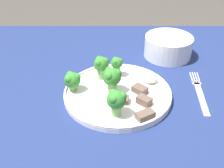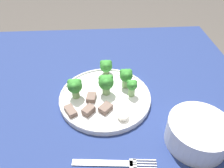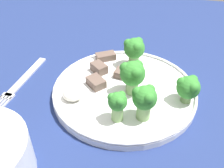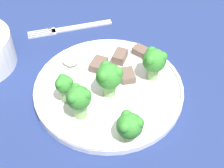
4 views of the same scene
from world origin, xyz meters
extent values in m
cube|color=navy|center=(0.00, 0.00, 0.76)|extent=(1.06, 1.05, 0.03)
cylinder|color=brown|center=(0.47, -0.46, 0.37)|extent=(0.06, 0.06, 0.75)
cylinder|color=white|center=(-0.05, 0.04, 0.78)|extent=(0.28, 0.28, 0.01)
torus|color=white|center=(-0.05, 0.04, 0.79)|extent=(0.28, 0.28, 0.01)
cube|color=silver|center=(0.17, 0.03, 0.78)|extent=(0.03, 0.14, 0.00)
cube|color=silver|center=(0.18, 0.10, 0.78)|extent=(0.03, 0.02, 0.00)
cube|color=silver|center=(0.19, 0.12, 0.78)|extent=(0.01, 0.05, 0.00)
cube|color=silver|center=(0.18, 0.12, 0.78)|extent=(0.01, 0.05, 0.00)
cube|color=silver|center=(0.17, 0.12, 0.78)|extent=(0.01, 0.05, 0.00)
cube|color=silver|center=(0.17, 0.13, 0.78)|extent=(0.01, 0.05, 0.00)
cylinder|color=#7FA866|center=(-0.05, 0.12, 0.80)|extent=(0.02, 0.02, 0.03)
sphere|color=#337F2D|center=(-0.05, 0.12, 0.83)|extent=(0.03, 0.03, 0.03)
sphere|color=#337F2D|center=(-0.04, 0.12, 0.84)|extent=(0.01, 0.01, 0.01)
sphere|color=#337F2D|center=(-0.05, 0.13, 0.84)|extent=(0.01, 0.01, 0.01)
sphere|color=#337F2D|center=(-0.05, 0.11, 0.84)|extent=(0.01, 0.01, 0.01)
cylinder|color=#7FA866|center=(-0.06, 0.05, 0.80)|extent=(0.02, 0.02, 0.03)
sphere|color=#337F2D|center=(-0.06, 0.05, 0.83)|extent=(0.05, 0.05, 0.05)
sphere|color=#337F2D|center=(-0.05, 0.05, 0.84)|extent=(0.02, 0.02, 0.02)
sphere|color=#337F2D|center=(-0.07, 0.06, 0.84)|extent=(0.02, 0.02, 0.02)
sphere|color=#337F2D|center=(-0.07, 0.03, 0.84)|extent=(0.02, 0.02, 0.02)
cylinder|color=#7FA866|center=(-0.09, 0.11, 0.81)|extent=(0.02, 0.02, 0.03)
sphere|color=#337F2D|center=(-0.09, 0.11, 0.83)|extent=(0.04, 0.04, 0.04)
sphere|color=#337F2D|center=(-0.08, 0.11, 0.84)|extent=(0.02, 0.02, 0.02)
sphere|color=#337F2D|center=(-0.10, 0.12, 0.84)|extent=(0.02, 0.02, 0.02)
sphere|color=#337F2D|center=(-0.10, 0.10, 0.84)|extent=(0.02, 0.02, 0.02)
cylinder|color=#7FA866|center=(-0.05, -0.05, 0.80)|extent=(0.02, 0.02, 0.03)
sphere|color=#337F2D|center=(-0.05, -0.05, 0.83)|extent=(0.04, 0.04, 0.04)
sphere|color=#337F2D|center=(-0.04, -0.05, 0.84)|extent=(0.02, 0.02, 0.02)
sphere|color=#337F2D|center=(-0.06, -0.03, 0.84)|extent=(0.02, 0.02, 0.02)
sphere|color=#337F2D|center=(-0.06, -0.06, 0.84)|extent=(0.02, 0.02, 0.02)
cylinder|color=#7FA866|center=(-0.16, 0.05, 0.80)|extent=(0.02, 0.02, 0.02)
sphere|color=#337F2D|center=(-0.16, 0.05, 0.82)|extent=(0.04, 0.04, 0.04)
sphere|color=#337F2D|center=(-0.15, 0.05, 0.83)|extent=(0.02, 0.02, 0.02)
sphere|color=#337F2D|center=(-0.17, 0.06, 0.83)|extent=(0.02, 0.02, 0.02)
sphere|color=#337F2D|center=(-0.17, 0.04, 0.83)|extent=(0.02, 0.02, 0.02)
cube|color=brown|center=(0.02, -0.01, 0.80)|extent=(0.04, 0.04, 0.02)
cube|color=brown|center=(0.01, 0.04, 0.80)|extent=(0.04, 0.04, 0.02)
cube|color=brown|center=(-0.04, 0.00, 0.80)|extent=(0.04, 0.03, 0.01)
cube|color=brown|center=(0.01, -0.06, 0.80)|extent=(0.05, 0.04, 0.01)
ellipsoid|color=silver|center=(0.04, 0.09, 0.80)|extent=(0.04, 0.03, 0.02)
camera|label=1|loc=(-0.06, -0.51, 1.19)|focal=42.00mm
camera|label=2|loc=(0.44, 0.03, 1.25)|focal=35.00mm
camera|label=3|loc=(-0.10, 0.43, 1.11)|focal=42.00mm
camera|label=4|loc=(-0.42, 0.18, 1.21)|focal=50.00mm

